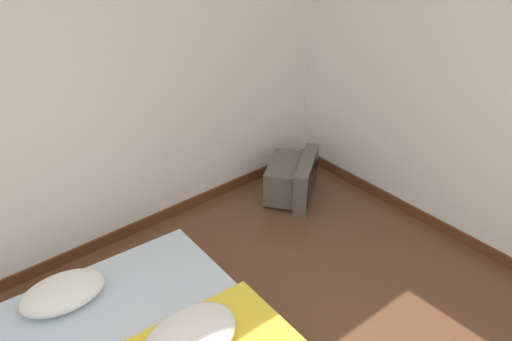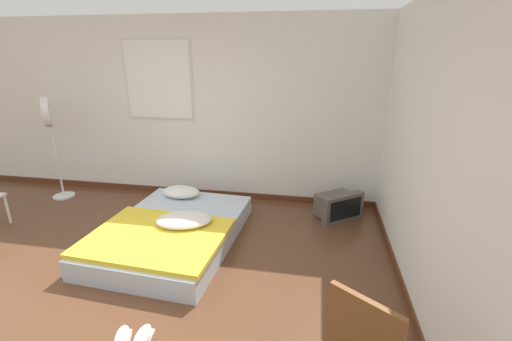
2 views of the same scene
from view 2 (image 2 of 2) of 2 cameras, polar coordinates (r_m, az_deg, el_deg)
ground_plane at (r=3.53m, az=-25.34°, el=-19.67°), size 20.00×20.00×0.00m
wall_back at (r=5.14m, az=-11.01°, el=9.64°), size 7.84×0.08×2.60m
wall_right at (r=2.48m, az=31.15°, el=-3.13°), size 0.08×7.48×2.60m
mattress_bed at (r=4.15m, az=-13.75°, el=-9.70°), size 1.51×2.00×0.38m
crt_tv at (r=4.70m, az=13.42°, el=-5.72°), size 0.65×0.62×0.37m
sneaker_pair at (r=3.04m, az=-19.95°, el=-24.87°), size 0.31×0.31×0.10m
standing_fan at (r=5.77m, az=-31.13°, el=6.62°), size 0.31×0.41×1.53m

